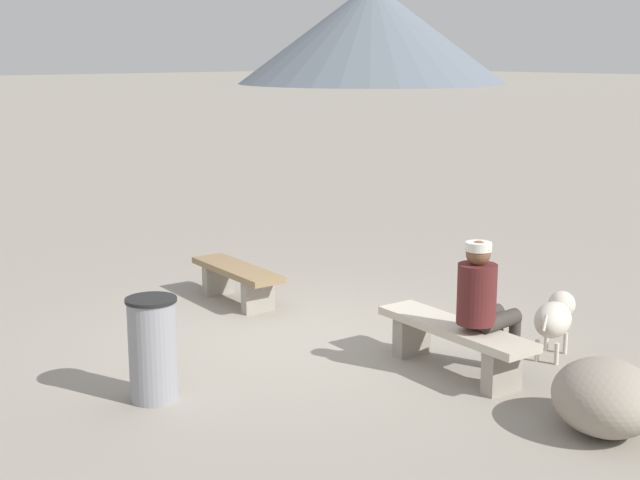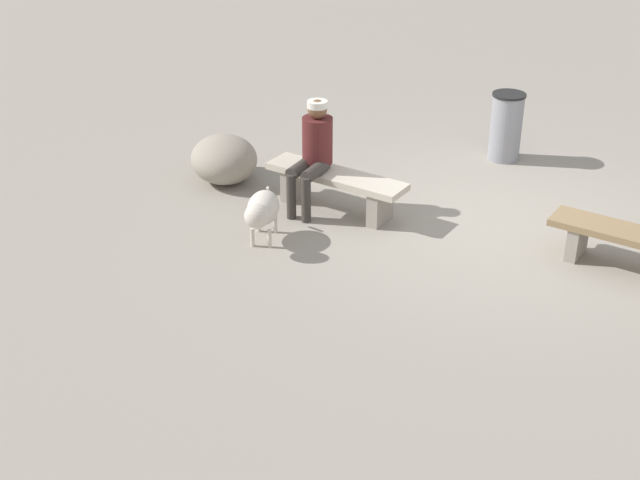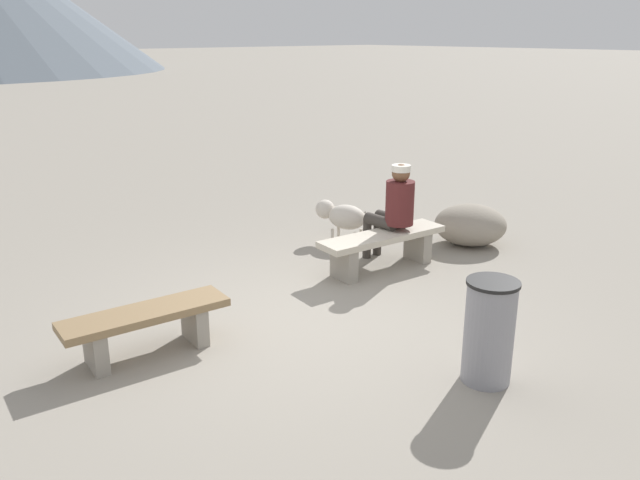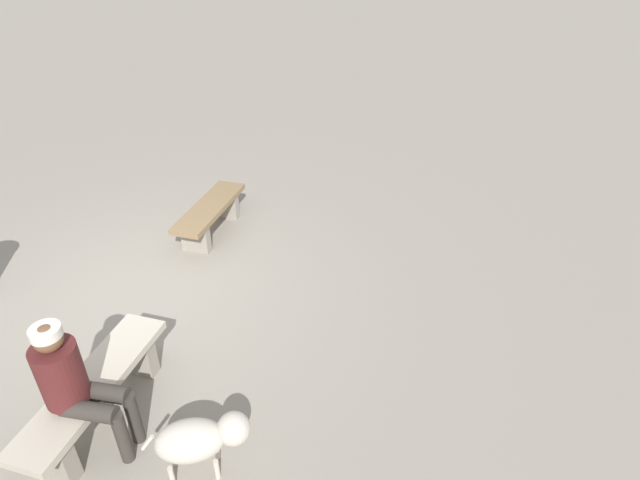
# 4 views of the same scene
# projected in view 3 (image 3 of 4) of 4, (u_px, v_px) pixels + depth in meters

# --- Properties ---
(ground) EXTENTS (210.00, 210.00, 0.06)m
(ground) POSITION_uv_depth(u_px,v_px,m) (305.00, 323.00, 6.58)
(ground) COLOR gray
(bench_left) EXTENTS (1.54, 0.56, 0.44)m
(bench_left) POSITION_uv_depth(u_px,v_px,m) (146.00, 323.00, 5.80)
(bench_left) COLOR gray
(bench_left) RESTS_ON ground
(bench_right) EXTENTS (1.76, 0.59, 0.47)m
(bench_right) POSITION_uv_depth(u_px,v_px,m) (383.00, 244.00, 7.90)
(bench_right) COLOR gray
(bench_right) RESTS_ON ground
(seated_person) EXTENTS (0.35, 0.69, 1.30)m
(seated_person) POSITION_uv_depth(u_px,v_px,m) (394.00, 206.00, 7.97)
(seated_person) COLOR #511E1E
(seated_person) RESTS_ON ground
(dog) EXTENTS (0.51, 0.81, 0.59)m
(dog) POSITION_uv_depth(u_px,v_px,m) (342.00, 216.00, 8.88)
(dog) COLOR beige
(dog) RESTS_ON ground
(trash_bin) EXTENTS (0.44, 0.44, 0.90)m
(trash_bin) POSITION_uv_depth(u_px,v_px,m) (489.00, 331.00, 5.32)
(trash_bin) COLOR gray
(trash_bin) RESTS_ON ground
(boulder) EXTENTS (1.27, 1.28, 0.57)m
(boulder) POSITION_uv_depth(u_px,v_px,m) (470.00, 225.00, 8.84)
(boulder) COLOR gray
(boulder) RESTS_ON ground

